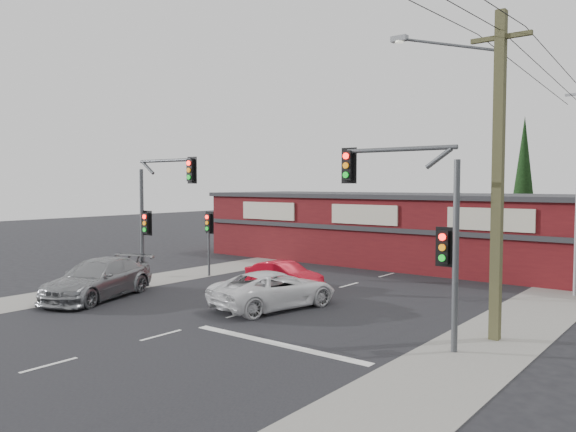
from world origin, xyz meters
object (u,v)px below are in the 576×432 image
Objects in this scene: silver_suv at (98,279)px; utility_pole at (494,165)px; white_suv at (274,289)px; red_sedan at (284,275)px; shop_building at (412,228)px.

utility_pole is (15.07, 3.89, 4.58)m from silver_suv.
white_suv is at bearing -175.04° from utility_pole.
white_suv is 0.92× the size of silver_suv.
silver_suv is (-6.98, -3.19, 0.10)m from white_suv.
red_sedan is 11.52m from shop_building.
silver_suv reaches higher than white_suv.
white_suv is 0.52× the size of utility_pole.
white_suv is at bearing 5.93° from silver_suv.
silver_suv is 1.47× the size of red_sedan.
silver_suv is at bearing 36.85° from white_suv.
red_sedan is at bearing 34.84° from silver_suv.
shop_building reaches higher than white_suv.
white_suv reaches higher than red_sedan.
shop_building reaches higher than red_sedan.
utility_pole is (10.25, -2.61, 4.77)m from red_sedan.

